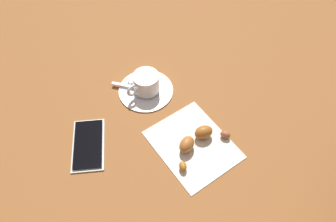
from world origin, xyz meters
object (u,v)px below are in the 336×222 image
(saucer, at_px, (146,90))
(sugar_packet, at_px, (141,78))
(espresso_cup, at_px, (146,83))
(croissant, at_px, (197,140))
(teaspoon, at_px, (140,88))
(napkin, at_px, (193,144))
(cell_phone, at_px, (89,145))

(saucer, relative_size, sugar_packet, 2.10)
(saucer, xyz_separation_m, sugar_packet, (0.04, -0.00, 0.01))
(espresso_cup, height_order, croissant, espresso_cup)
(saucer, bearing_deg, sugar_packet, -3.76)
(teaspoon, distance_m, croissant, 0.22)
(saucer, relative_size, croissant, 0.93)
(napkin, height_order, croissant, croissant)
(croissant, bearing_deg, saucer, 10.75)
(croissant, bearing_deg, teaspoon, 13.60)
(napkin, height_order, cell_phone, cell_phone)
(espresso_cup, height_order, sugar_packet, espresso_cup)
(sugar_packet, xyz_separation_m, croissant, (-0.24, -0.04, 0.01))
(espresso_cup, xyz_separation_m, teaspoon, (0.01, 0.01, -0.02))
(sugar_packet, height_order, cell_phone, sugar_packet)
(teaspoon, relative_size, napkin, 0.50)
(croissant, bearing_deg, espresso_cup, 10.75)
(sugar_packet, xyz_separation_m, napkin, (-0.24, -0.03, -0.01))
(sugar_packet, bearing_deg, croissant, 100.16)
(saucer, height_order, cell_phone, same)
(teaspoon, relative_size, cell_phone, 0.63)
(espresso_cup, bearing_deg, napkin, -171.24)
(saucer, relative_size, cell_phone, 0.92)
(sugar_packet, distance_m, croissant, 0.24)
(teaspoon, xyz_separation_m, sugar_packet, (0.03, -0.01, 0.00))
(croissant, distance_m, cell_phone, 0.26)
(saucer, xyz_separation_m, cell_phone, (-0.09, 0.19, -0.00))
(sugar_packet, relative_size, cell_phone, 0.44)
(saucer, relative_size, teaspoon, 1.46)
(teaspoon, xyz_separation_m, croissant, (-0.21, -0.05, 0.01))
(napkin, bearing_deg, croissant, -106.35)
(espresso_cup, bearing_deg, cell_phone, 115.51)
(saucer, height_order, teaspoon, teaspoon)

